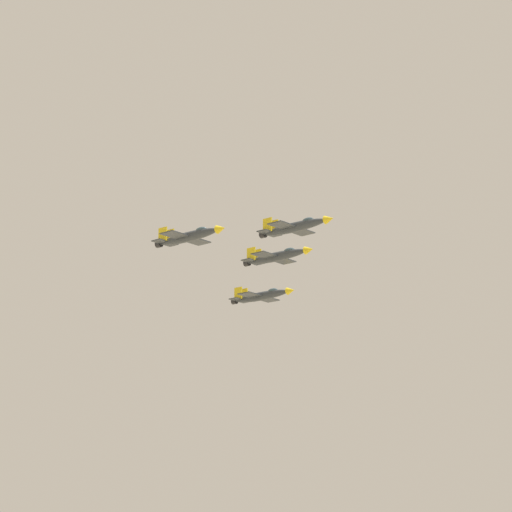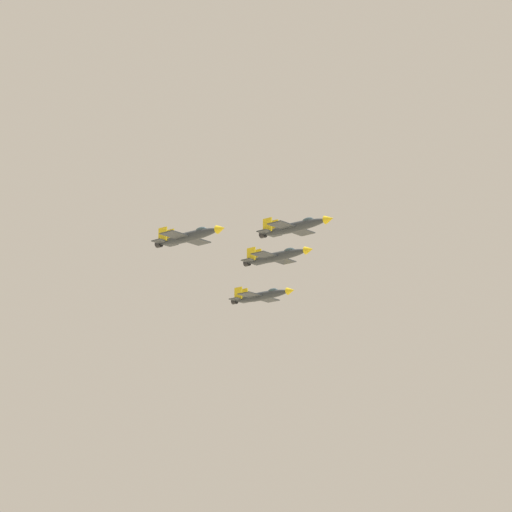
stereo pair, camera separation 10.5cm
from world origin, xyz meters
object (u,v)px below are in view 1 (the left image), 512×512
object	(u,v)px
jet_left_outer	(262,296)
jet_right_wingman	(189,236)
jet_lead	(295,227)
jet_left_wingman	(277,256)

from	to	relation	value
jet_left_outer	jet_right_wingman	bearing A→B (deg)	-69.41
jet_lead	jet_right_wingman	size ratio (longest dim) A/B	0.98
jet_lead	jet_left_outer	size ratio (longest dim) A/B	0.98
jet_left_wingman	jet_right_wingman	size ratio (longest dim) A/B	1.01
jet_lead	jet_right_wingman	xyz separation A→B (m)	(15.49, -4.50, -1.47)
jet_right_wingman	jet_left_outer	size ratio (longest dim) A/B	1.00
jet_left_outer	jet_lead	bearing A→B (deg)	-41.19
jet_lead	jet_left_outer	world-z (taller)	jet_lead
jet_left_wingman	jet_right_wingman	distance (m)	20.93
jet_lead	jet_left_outer	distance (m)	32.44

